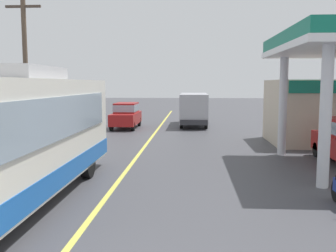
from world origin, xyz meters
TOP-DOWN VIEW (x-y plane):
  - ground at (0.00, 20.00)m, footprint 120.00×120.00m
  - lane_divider_stripe at (0.00, 15.00)m, footprint 0.16×50.00m
  - coach_bus_main at (-2.24, 4.92)m, footprint 2.60×11.04m
  - minibus_opposing_lane at (2.54, 24.63)m, footprint 2.04×6.13m
  - car_trailing_behind_bus at (-2.34, 22.60)m, footprint 1.70×4.20m
  - utility_pole_roadside at (-6.07, 14.65)m, footprint 1.80×0.24m

SIDE VIEW (x-z plane):
  - ground at x=0.00m, z-range 0.00..0.00m
  - lane_divider_stripe at x=0.00m, z-range 0.00..0.01m
  - car_trailing_behind_bus at x=-2.34m, z-range 0.10..1.92m
  - minibus_opposing_lane at x=2.54m, z-range 0.25..2.69m
  - coach_bus_main at x=-2.24m, z-range -0.12..3.56m
  - utility_pole_roadside at x=-6.07m, z-range 0.18..7.82m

